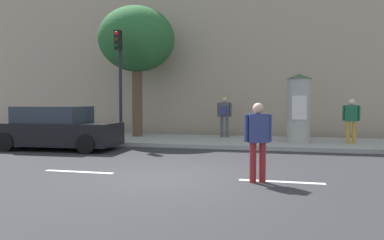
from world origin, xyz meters
TOP-DOWN VIEW (x-y plane):
  - ground_plane at (0.00, 0.00)m, footprint 80.00×80.00m
  - sidewalk_curb at (0.00, 7.00)m, footprint 36.00×4.00m
  - lane_markings at (-0.00, 0.00)m, footprint 25.80×0.16m
  - building_backdrop at (0.00, 12.00)m, footprint 36.00×5.00m
  - traffic_light at (-3.73, 5.24)m, footprint 0.24×0.45m
  - poster_column at (3.10, 6.68)m, footprint 0.97×0.97m
  - street_tree at (-3.93, 7.58)m, footprint 3.43×3.43m
  - pedestrian_with_bag at (1.91, -0.17)m, footprint 0.57×0.35m
  - pedestrian_near_pole at (4.99, 6.66)m, footprint 0.61×0.33m
  - pedestrian_in_red_top at (0.00, 8.05)m, footprint 0.65×0.41m
  - parked_car_blue at (-5.42, 3.64)m, footprint 4.36×2.03m

SIDE VIEW (x-z plane):
  - ground_plane at x=0.00m, z-range 0.00..0.00m
  - lane_markings at x=0.00m, z-range 0.00..0.01m
  - sidewalk_curb at x=0.00m, z-range 0.00..0.15m
  - parked_car_blue at x=-5.42m, z-range -0.03..1.52m
  - pedestrian_with_bag at x=1.91m, z-range 0.14..1.83m
  - pedestrian_near_pole at x=4.99m, z-range 0.30..1.97m
  - pedestrian_in_red_top at x=0.00m, z-range 0.34..2.13m
  - poster_column at x=3.10m, z-range 0.17..2.83m
  - traffic_light at x=-3.73m, z-range 0.90..5.22m
  - street_tree at x=-3.93m, z-range 1.57..7.43m
  - building_backdrop at x=0.00m, z-range 0.00..10.31m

